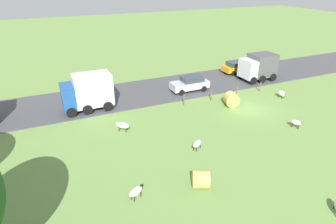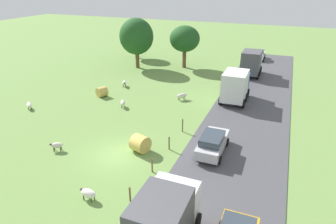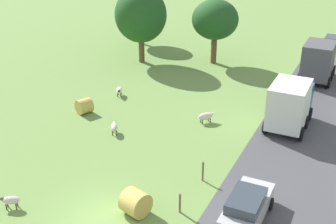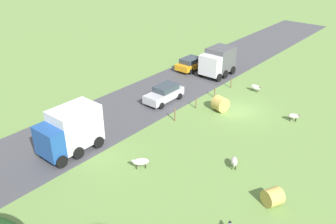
% 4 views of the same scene
% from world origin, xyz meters
% --- Properties ---
extents(ground_plane, '(160.00, 160.00, 0.00)m').
position_xyz_m(ground_plane, '(0.00, 0.00, 0.00)').
color(ground_plane, '#6B8E47').
extents(road_strip, '(8.00, 80.00, 0.06)m').
position_xyz_m(road_strip, '(8.74, 0.00, 0.03)').
color(road_strip, '#47474C').
rests_on(road_strip, ground_plane).
extents(sheep_0, '(1.21, 1.26, 0.80)m').
position_xyz_m(sheep_0, '(0.94, 12.94, 0.52)').
color(sheep_0, beige).
rests_on(sheep_0, ground_plane).
extents(sheep_2, '(1.09, 0.86, 0.74)m').
position_xyz_m(sheep_2, '(-4.85, -1.28, 0.51)').
color(sheep_2, beige).
rests_on(sheep_2, ground_plane).
extents(sheep_3, '(1.22, 0.60, 0.76)m').
position_xyz_m(sheep_3, '(1.02, -5.19, 0.48)').
color(sheep_3, white).
rests_on(sheep_3, ground_plane).
extents(sheep_4, '(0.95, 1.15, 0.76)m').
position_xyz_m(sheep_4, '(-4.33, 8.51, 0.52)').
color(sheep_4, beige).
rests_on(sheep_4, ground_plane).
extents(sheep_5, '(0.89, 1.17, 0.75)m').
position_xyz_m(sheep_5, '(-7.56, 14.57, 0.51)').
color(sheep_5, silver).
rests_on(sheep_5, ground_plane).
extents(sheep_6, '(1.20, 1.11, 0.69)m').
position_xyz_m(sheep_6, '(-13.49, 4.40, 0.46)').
color(sheep_6, silver).
rests_on(sheep_6, ground_plane).
extents(hay_bale_0, '(1.58, 1.72, 1.42)m').
position_xyz_m(hay_bale_0, '(1.50, 1.19, 0.71)').
color(hay_bale_0, tan).
rests_on(hay_bale_0, ground_plane).
extents(hay_bale_1, '(1.52, 1.48, 1.17)m').
position_xyz_m(hay_bale_1, '(-8.25, 10.45, 0.58)').
color(hay_bale_1, tan).
rests_on(hay_bale_1, ground_plane).
extents(tree_0, '(4.10, 4.10, 5.68)m').
position_xyz_m(tree_0, '(-13.27, 28.95, 3.91)').
color(tree_0, brown).
rests_on(tree_0, ground_plane).
extents(tree_1, '(4.61, 4.61, 6.46)m').
position_xyz_m(tree_1, '(-3.29, 26.08, 4.45)').
color(tree_1, brown).
rests_on(tree_1, ground_plane).
extents(tree_2, '(5.16, 5.16, 7.60)m').
position_xyz_m(tree_2, '(-10.06, 23.21, 4.85)').
color(tree_2, brown).
rests_on(tree_2, ground_plane).
extents(fence_post_0, '(0.12, 0.12, 1.09)m').
position_xyz_m(fence_post_0, '(3.56, -4.35, 0.54)').
color(fence_post_0, brown).
rests_on(fence_post_0, ground_plane).
extents(fence_post_1, '(0.12, 0.12, 1.16)m').
position_xyz_m(fence_post_1, '(3.56, -1.01, 0.58)').
color(fence_post_1, brown).
rests_on(fence_post_1, ground_plane).
extents(fence_post_2, '(0.12, 0.12, 1.18)m').
position_xyz_m(fence_post_2, '(3.56, 2.32, 0.59)').
color(fence_post_2, brown).
rests_on(fence_post_2, ground_plane).
extents(fence_post_3, '(0.12, 0.12, 1.28)m').
position_xyz_m(fence_post_3, '(3.56, 5.65, 0.64)').
color(fence_post_3, brown).
rests_on(fence_post_3, ground_plane).
extents(truck_0, '(2.81, 4.35, 3.28)m').
position_xyz_m(truck_0, '(6.83, -6.60, 1.81)').
color(truck_0, white).
rests_on(truck_0, road_strip).
extents(truck_1, '(2.77, 4.83, 3.55)m').
position_xyz_m(truck_1, '(6.64, 14.74, 1.93)').
color(truck_1, '#1E4C99').
rests_on(truck_1, road_strip).
extents(truck_2, '(2.81, 4.77, 3.59)m').
position_xyz_m(truck_2, '(7.01, 25.54, 1.95)').
color(truck_2, white).
rests_on(truck_2, road_strip).
extents(car_1, '(2.04, 4.44, 1.67)m').
position_xyz_m(car_1, '(6.96, 3.11, 0.93)').
color(car_1, '#B7B7BC').
rests_on(car_1, road_strip).
extents(car_2, '(2.01, 3.89, 1.62)m').
position_xyz_m(car_2, '(7.14, 35.53, 0.90)').
color(car_2, silver).
rests_on(car_2, road_strip).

